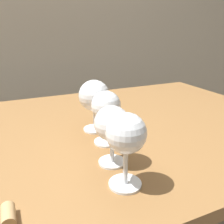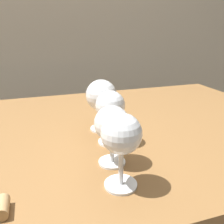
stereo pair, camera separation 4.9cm
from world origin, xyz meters
The scene contains 6 objects.
dining_table centered at (0.00, 0.00, 0.66)m, with size 1.54×0.79×0.75m.
wine_glass_chardonnay centered at (0.10, -0.28, 0.86)m, with size 0.07×0.07×0.14m.
wine_glass_pinot centered at (0.10, -0.20, 0.84)m, with size 0.07×0.07×0.13m.
wine_glass_port centered at (0.13, -0.10, 0.85)m, with size 0.07×0.07×0.14m.
wine_glass_cabernet centered at (0.13, -0.01, 0.85)m, with size 0.09×0.09×0.15m.
cork centered at (-0.11, -0.29, 0.77)m, with size 0.02×0.02×0.04m, color tan.
Camera 2 is at (-0.04, -0.63, 1.04)m, focal length 38.83 mm.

